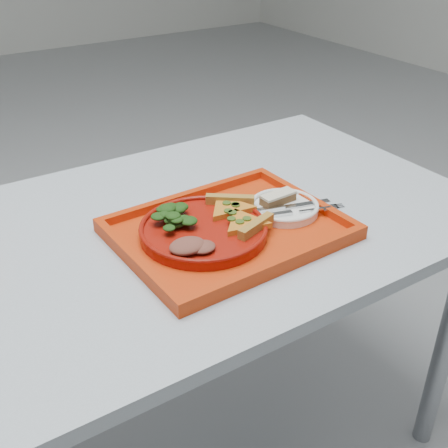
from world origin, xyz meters
The scene contains 11 objects.
table centered at (0.00, 0.00, 0.68)m, with size 1.60×0.80×0.75m.
tray_main centered at (0.19, -0.10, 0.76)m, with size 0.45×0.35×0.01m, color #BC2F09.
dinner_plate centered at (0.13, -0.09, 0.77)m, with size 0.26×0.26×0.02m, color maroon.
side_plate centered at (0.33, -0.10, 0.77)m, with size 0.15×0.15×0.01m, color white.
pizza_slice_a centered at (0.21, -0.13, 0.79)m, with size 0.11×0.10×0.02m, color gold, non-canonical shape.
pizza_slice_b centered at (0.22, -0.05, 0.79)m, with size 0.12×0.10×0.02m, color gold, non-canonical shape.
salad_heap centered at (0.10, -0.04, 0.80)m, with size 0.09×0.08×0.05m, color black.
meat_portion centered at (0.07, -0.14, 0.79)m, with size 0.07×0.06×0.02m, color brown.
dessert_bar centered at (0.33, -0.08, 0.79)m, with size 0.08×0.04×0.02m.
knife centered at (0.34, -0.11, 0.78)m, with size 0.18×0.02×0.01m, color silver.
fork centered at (0.34, -0.14, 0.78)m, with size 0.18×0.02×0.01m, color silver.
Camera 1 is at (-0.36, -0.93, 1.36)m, focal length 45.00 mm.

